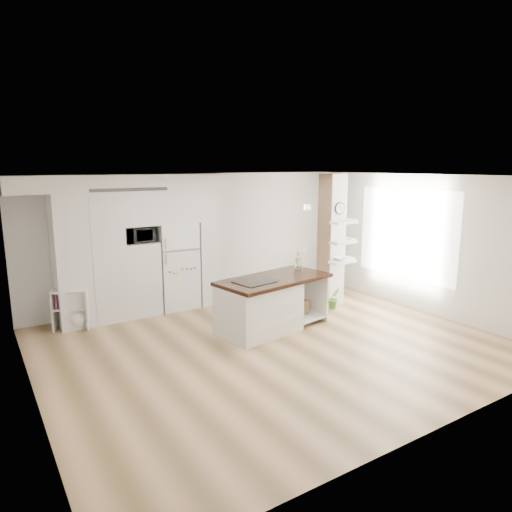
% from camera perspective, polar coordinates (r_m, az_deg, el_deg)
% --- Properties ---
extents(floor, '(7.00, 6.00, 0.01)m').
position_cam_1_polar(floor, '(7.58, 2.01, -10.92)').
color(floor, tan).
rests_on(floor, ground).
extents(room, '(7.04, 6.04, 2.72)m').
position_cam_1_polar(room, '(7.09, 2.11, 3.09)').
color(room, white).
rests_on(room, ground).
extents(cabinet_wall, '(4.00, 0.71, 2.70)m').
position_cam_1_polar(cabinet_wall, '(8.93, -15.57, 2.11)').
color(cabinet_wall, silver).
rests_on(cabinet_wall, floor).
extents(refrigerator, '(0.78, 0.69, 1.75)m').
position_cam_1_polar(refrigerator, '(9.36, -9.98, -1.16)').
color(refrigerator, white).
rests_on(refrigerator, floor).
extents(column, '(0.69, 0.90, 2.70)m').
position_cam_1_polar(column, '(9.51, 10.06, 1.96)').
color(column, silver).
rests_on(column, floor).
extents(window, '(0.00, 2.40, 2.40)m').
position_cam_1_polar(window, '(9.72, 18.22, 2.65)').
color(window, white).
rests_on(window, room).
extents(pendant_light, '(0.12, 0.12, 0.10)m').
position_cam_1_polar(pendant_light, '(8.25, 11.36, 5.88)').
color(pendant_light, white).
rests_on(pendant_light, room).
extents(kitchen_island, '(2.19, 1.30, 1.50)m').
position_cam_1_polar(kitchen_island, '(7.99, 1.02, -6.07)').
color(kitchen_island, silver).
rests_on(kitchen_island, floor).
extents(bookshelf, '(0.70, 0.56, 0.72)m').
position_cam_1_polar(bookshelf, '(8.77, -21.86, -6.46)').
color(bookshelf, silver).
rests_on(bookshelf, floor).
extents(floor_plant_a, '(0.28, 0.24, 0.44)m').
position_cam_1_polar(floor_plant_a, '(9.41, 9.71, -5.21)').
color(floor_plant_a, '#497F33').
rests_on(floor_plant_a, floor).
extents(floor_plant_b, '(0.37, 0.37, 0.52)m').
position_cam_1_polar(floor_plant_b, '(10.90, 5.92, -2.61)').
color(floor_plant_b, '#497F33').
rests_on(floor_plant_b, floor).
extents(microwave, '(0.54, 0.37, 0.30)m').
position_cam_1_polar(microwave, '(8.92, -14.44, 2.59)').
color(microwave, '#2D2D2D').
rests_on(microwave, cabinet_wall).
extents(shelf_plant, '(0.27, 0.23, 0.30)m').
position_cam_1_polar(shelf_plant, '(9.78, 10.52, 3.22)').
color(shelf_plant, '#497F33').
rests_on(shelf_plant, column).
extents(decor_bowl, '(0.22, 0.22, 0.05)m').
position_cam_1_polar(decor_bowl, '(9.36, 10.59, -0.39)').
color(decor_bowl, white).
rests_on(decor_bowl, column).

